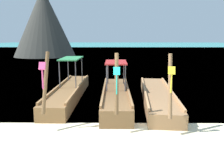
{
  "coord_description": "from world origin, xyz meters",
  "views": [
    {
      "loc": [
        0.08,
        -6.11,
        2.97
      ],
      "look_at": [
        0.0,
        3.1,
        1.38
      ],
      "focal_mm": 34.78,
      "sensor_mm": 36.0,
      "label": 1
    }
  ],
  "objects_px": {
    "longtail_boat_turquoise_ribbon": "(116,96)",
    "longtail_boat_yellow_ribbon": "(157,96)",
    "longtail_boat_pink_ribbon": "(69,92)",
    "karst_rock": "(43,24)"
  },
  "relations": [
    {
      "from": "longtail_boat_turquoise_ribbon",
      "to": "longtail_boat_yellow_ribbon",
      "type": "height_order",
      "value": "longtail_boat_turquoise_ribbon"
    },
    {
      "from": "longtail_boat_yellow_ribbon",
      "to": "longtail_boat_pink_ribbon",
      "type": "bearing_deg",
      "value": 172.55
    },
    {
      "from": "longtail_boat_turquoise_ribbon",
      "to": "karst_rock",
      "type": "xyz_separation_m",
      "value": [
        -11.27,
        25.28,
        4.69
      ]
    },
    {
      "from": "karst_rock",
      "to": "longtail_boat_turquoise_ribbon",
      "type": "bearing_deg",
      "value": -65.97
    },
    {
      "from": "longtail_boat_turquoise_ribbon",
      "to": "karst_rock",
      "type": "bearing_deg",
      "value": 114.03
    },
    {
      "from": "longtail_boat_pink_ribbon",
      "to": "longtail_boat_turquoise_ribbon",
      "type": "distance_m",
      "value": 2.42
    },
    {
      "from": "longtail_boat_turquoise_ribbon",
      "to": "karst_rock",
      "type": "distance_m",
      "value": 28.07
    },
    {
      "from": "longtail_boat_pink_ribbon",
      "to": "longtail_boat_yellow_ribbon",
      "type": "distance_m",
      "value": 4.24
    },
    {
      "from": "longtail_boat_turquoise_ribbon",
      "to": "longtail_boat_yellow_ribbon",
      "type": "relative_size",
      "value": 0.88
    },
    {
      "from": "longtail_boat_turquoise_ribbon",
      "to": "longtail_boat_yellow_ribbon",
      "type": "xyz_separation_m",
      "value": [
        1.91,
        0.25,
        -0.09
      ]
    }
  ]
}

